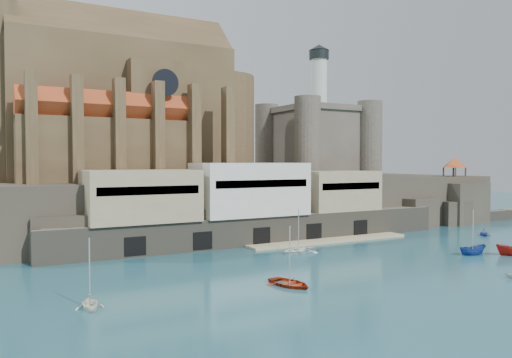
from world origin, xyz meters
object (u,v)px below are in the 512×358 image
object	(u,v)px
church	(133,112)
boat_0	(290,286)
pavilion	(455,164)
boat_2	(473,255)
castle_keep	(317,138)

from	to	relation	value
church	boat_0	distance (m)	50.88
pavilion	boat_2	distance (m)	42.20
church	boat_0	size ratio (longest dim) A/B	8.53
castle_keep	pavilion	distance (m)	30.50
castle_keep	boat_0	world-z (taller)	castle_keep
pavilion	castle_keep	bearing A→B (deg)	149.82
church	castle_keep	xyz separation A→B (m)	(40.21, -0.78, -3.81)
castle_keep	pavilion	bearing A→B (deg)	-30.18
boat_0	boat_2	distance (m)	32.42
castle_keep	boat_2	world-z (taller)	castle_keep
boat_2	pavilion	bearing A→B (deg)	-38.37
boat_0	church	bearing A→B (deg)	84.48
boat_0	pavilion	bearing A→B (deg)	14.76
boat_0	boat_2	size ratio (longest dim) A/B	1.24
castle_keep	boat_0	bearing A→B (deg)	-128.65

